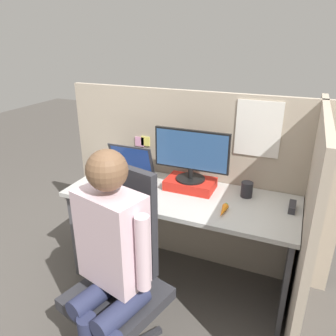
% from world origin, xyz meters
% --- Properties ---
extents(ground_plane, '(12.00, 12.00, 0.00)m').
position_xyz_m(ground_plane, '(0.00, 0.00, 0.00)').
color(ground_plane, '#514C47').
extents(cubicle_panel_back, '(2.08, 0.05, 1.39)m').
position_xyz_m(cubicle_panel_back, '(0.00, 0.63, 0.70)').
color(cubicle_panel_back, tan).
rests_on(cubicle_panel_back, ground).
extents(cubicle_panel_right, '(0.04, 1.22, 1.39)m').
position_xyz_m(cubicle_panel_right, '(0.81, 0.24, 0.69)').
color(cubicle_panel_right, tan).
rests_on(cubicle_panel_right, ground).
extents(desk, '(1.58, 0.60, 0.73)m').
position_xyz_m(desk, '(0.00, 0.30, 0.56)').
color(desk, '#B7B7B2').
rests_on(desk, ground).
extents(paper_box, '(0.34, 0.22, 0.07)m').
position_xyz_m(paper_box, '(0.03, 0.42, 0.77)').
color(paper_box, red).
rests_on(paper_box, desk).
extents(monitor, '(0.53, 0.20, 0.36)m').
position_xyz_m(monitor, '(0.03, 0.42, 1.00)').
color(monitor, black).
rests_on(monitor, paper_box).
extents(laptop, '(0.36, 0.25, 0.26)m').
position_xyz_m(laptop, '(-0.45, 0.38, 0.79)').
color(laptop, '#2D2D33').
rests_on(laptop, desk).
extents(mouse, '(0.06, 0.05, 0.03)m').
position_xyz_m(mouse, '(-0.24, 0.19, 0.75)').
color(mouse, black).
rests_on(mouse, desk).
extents(stapler, '(0.04, 0.13, 0.04)m').
position_xyz_m(stapler, '(0.72, 0.38, 0.76)').
color(stapler, '#2D2D33').
rests_on(stapler, desk).
extents(carrot_toy, '(0.04, 0.16, 0.04)m').
position_xyz_m(carrot_toy, '(0.33, 0.16, 0.75)').
color(carrot_toy, orange).
rests_on(carrot_toy, desk).
extents(office_chair, '(0.57, 0.61, 1.10)m').
position_xyz_m(office_chair, '(-0.11, -0.32, 0.55)').
color(office_chair, '#2D2D33').
rests_on(office_chair, ground).
extents(person, '(0.47, 0.47, 1.28)m').
position_xyz_m(person, '(-0.07, -0.48, 0.74)').
color(person, '#282D4C').
rests_on(person, ground).
extents(coffee_mug, '(0.08, 0.08, 0.10)m').
position_xyz_m(coffee_mug, '(0.42, 0.45, 0.79)').
color(coffee_mug, '#232328').
rests_on(coffee_mug, desk).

